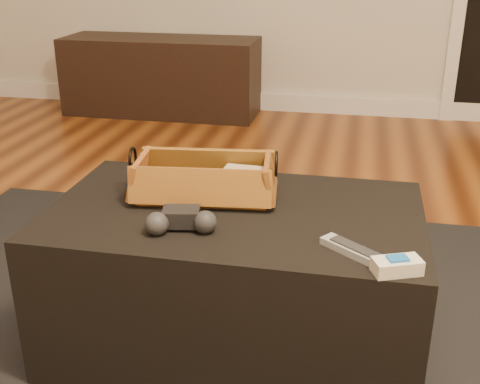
% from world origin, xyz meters
% --- Properties ---
extents(floor, '(5.00, 5.50, 0.01)m').
position_xyz_m(floor, '(0.00, 0.00, -0.01)').
color(floor, brown).
rests_on(floor, ground).
extents(baseboard, '(5.00, 0.04, 0.12)m').
position_xyz_m(baseboard, '(0.00, 2.73, 0.06)').
color(baseboard, white).
rests_on(baseboard, floor).
extents(media_cabinet, '(1.31, 0.45, 0.51)m').
position_xyz_m(media_cabinet, '(-1.06, 2.51, 0.26)').
color(media_cabinet, black).
rests_on(media_cabinet, floor).
extents(area_rug, '(2.60, 2.00, 0.01)m').
position_xyz_m(area_rug, '(-0.02, -0.01, 0.01)').
color(area_rug, black).
rests_on(area_rug, floor).
extents(ottoman, '(1.00, 0.60, 0.42)m').
position_xyz_m(ottoman, '(-0.02, 0.04, 0.22)').
color(ottoman, black).
rests_on(ottoman, area_rug).
extents(tv_remote, '(0.22, 0.09, 0.02)m').
position_xyz_m(tv_remote, '(-0.14, 0.10, 0.46)').
color(tv_remote, black).
rests_on(tv_remote, wicker_basket).
extents(cloth_bundle, '(0.12, 0.08, 0.06)m').
position_xyz_m(cloth_bundle, '(-0.02, 0.16, 0.48)').
color(cloth_bundle, '#CAB68C').
rests_on(cloth_bundle, wicker_basket).
extents(wicker_basket, '(0.42, 0.25, 0.14)m').
position_xyz_m(wicker_basket, '(-0.12, 0.11, 0.48)').
color(wicker_basket, '#945D21').
rests_on(wicker_basket, ottoman).
extents(game_controller, '(0.18, 0.12, 0.06)m').
position_xyz_m(game_controller, '(-0.12, -0.11, 0.46)').
color(game_controller, black).
rests_on(game_controller, ottoman).
extents(silver_remote, '(0.17, 0.15, 0.02)m').
position_xyz_m(silver_remote, '(0.31, -0.15, 0.44)').
color(silver_remote, '#AAAEB2').
rests_on(silver_remote, ottoman).
extents(cream_gadget, '(0.12, 0.09, 0.04)m').
position_xyz_m(cream_gadget, '(0.39, -0.21, 0.45)').
color(cream_gadget, silver).
rests_on(cream_gadget, ottoman).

